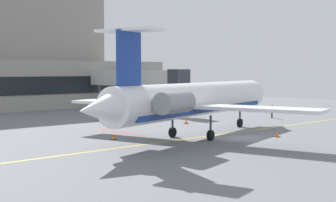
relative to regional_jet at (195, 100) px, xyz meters
The scene contains 9 objects.
ground 5.54m from the regional_jet, 44.63° to the right, with size 120.00×120.00×0.11m.
jet_bridge_west 28.97m from the regional_jet, 61.78° to the left, with size 2.40×21.51×6.34m.
regional_jet is the anchor object (origin of this frame).
pushback_tractor 16.79m from the regional_jet, 80.38° to the left, with size 2.14×3.90×2.37m.
marshaller 21.71m from the regional_jet, 16.86° to the left, with size 0.71×0.58×1.93m.
safety_cone_alpha 8.35m from the regional_jet, 37.91° to the right, with size 0.47×0.47×0.55m.
safety_cone_bravo 5.41m from the regional_jet, 73.23° to the left, with size 0.47×0.47×0.55m.
safety_cone_charlie 8.07m from the regional_jet, 147.38° to the left, with size 0.47×0.47×0.55m.
safety_cone_delta 12.40m from the regional_jet, 49.33° to the left, with size 0.47×0.47×0.55m.
Camera 1 is at (-34.40, -27.86, 6.14)m, focal length 51.70 mm.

